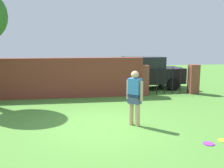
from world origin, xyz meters
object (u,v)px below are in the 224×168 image
at_px(car, 143,73).
at_px(frisbee_yellow, 224,140).
at_px(person, 135,96).
at_px(frisbee_purple, 208,144).

bearing_deg(car, frisbee_yellow, -92.24).
relative_size(person, frisbee_yellow, 6.00).
xyz_separation_m(car, frisbee_yellow, (0.04, -7.40, -0.85)).
distance_m(car, frisbee_yellow, 7.45).
bearing_deg(person, frisbee_yellow, 7.23).
xyz_separation_m(person, frisbee_purple, (1.44, -1.63, -0.89)).
relative_size(person, car, 0.38).
bearing_deg(frisbee_yellow, car, 90.30).
distance_m(frisbee_purple, frisbee_yellow, 0.50).
relative_size(car, frisbee_purple, 15.82).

